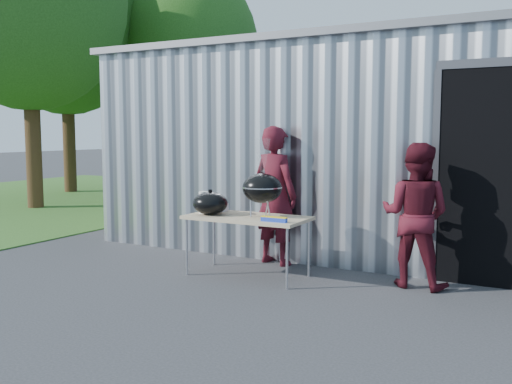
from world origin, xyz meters
The scene contains 13 objects.
ground centered at (0.00, 0.00, 0.00)m, with size 80.00×80.00×0.00m, color #2E2E31.
building centered at (0.92, 4.59, 1.54)m, with size 8.20×6.20×3.10m.
grass_patch centered at (-9.00, 6.00, 0.01)m, with size 10.00×12.00×0.02m, color #2D591E.
tree_mid centered at (-9.50, 7.00, 4.86)m, with size 4.50×4.50×7.45m.
tree_far centered at (-6.50, 9.00, 4.30)m, with size 3.99×3.99×6.61m.
folding_table centered at (0.00, 0.80, 0.71)m, with size 1.50×0.75×0.75m.
kettle_grill centered at (0.18, 0.86, 1.16)m, with size 0.49×0.49×0.95m.
grill_lid centered at (-0.47, 0.70, 0.89)m, with size 0.44×0.44×0.32m.
paper_towels centered at (-0.61, 0.75, 0.89)m, with size 0.12×0.12×0.28m, color white.
white_tub centered at (-0.55, 1.03, 0.80)m, with size 0.20×0.15×0.10m, color white.
foil_box centered at (0.49, 0.55, 0.78)m, with size 0.32×0.05×0.06m.
person_cook centered at (0.00, 1.57, 0.93)m, with size 0.68×0.45×1.86m, color #4C111B.
person_bystander centered at (1.93, 1.31, 0.83)m, with size 0.81×0.63×1.66m, color #4C111B.
Camera 1 is at (3.39, -5.25, 1.78)m, focal length 40.00 mm.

